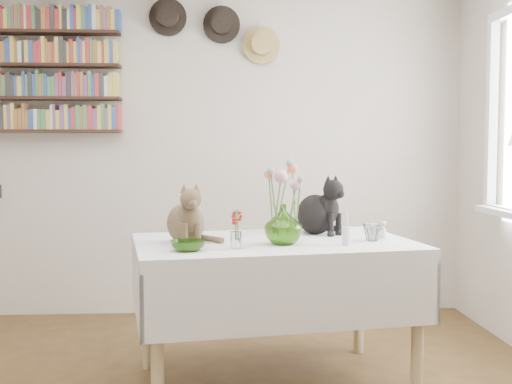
{
  "coord_description": "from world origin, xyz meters",
  "views": [
    {
      "loc": [
        0.11,
        -2.68,
        1.28
      ],
      "look_at": [
        0.31,
        0.61,
        1.05
      ],
      "focal_mm": 45.0,
      "sensor_mm": 36.0,
      "label": 1
    }
  ],
  "objects": [
    {
      "name": "berry_jar",
      "position": [
        0.2,
        0.45,
        0.88
      ],
      "size": [
        0.05,
        0.05,
        0.21
      ],
      "color": "white",
      "rests_on": "dining_table"
    },
    {
      "name": "black_cat",
      "position": [
        0.68,
        0.98,
        0.96
      ],
      "size": [
        0.37,
        0.37,
        0.35
      ],
      "primitive_type": null,
      "rotation": [
        0.0,
        0.0,
        0.75
      ],
      "color": "black",
      "rests_on": "dining_table"
    },
    {
      "name": "flower_bouquet",
      "position": [
        0.45,
        0.59,
        1.12
      ],
      "size": [
        0.17,
        0.13,
        0.39
      ],
      "color": "#4C7233",
      "rests_on": "flower_vase"
    },
    {
      "name": "porcelain_figurine",
      "position": [
        1.02,
        0.76,
        0.82
      ],
      "size": [
        0.05,
        0.05,
        0.1
      ],
      "color": "white",
      "rests_on": "dining_table"
    },
    {
      "name": "candlestick",
      "position": [
        0.77,
        0.53,
        0.84
      ],
      "size": [
        0.05,
        0.05,
        0.17
      ],
      "color": "white",
      "rests_on": "dining_table"
    },
    {
      "name": "room",
      "position": [
        0.0,
        0.0,
        1.25
      ],
      "size": [
        4.08,
        4.58,
        2.58
      ],
      "color": "brown",
      "rests_on": "ground"
    },
    {
      "name": "drinking_glass",
      "position": [
        0.94,
        0.67,
        0.83
      ],
      "size": [
        0.12,
        0.12,
        0.09
      ],
      "primitive_type": "imported",
      "rotation": [
        0.0,
        0.0,
        -0.24
      ],
      "color": "white",
      "rests_on": "dining_table"
    },
    {
      "name": "flower_vase",
      "position": [
        0.45,
        0.58,
        0.88
      ],
      "size": [
        0.23,
        0.23,
        0.21
      ],
      "primitive_type": "imported",
      "rotation": [
        0.0,
        0.0,
        -0.15
      ],
      "color": "#6EAF32",
      "rests_on": "dining_table"
    },
    {
      "name": "dining_table",
      "position": [
        0.41,
        0.71,
        0.59
      ],
      "size": [
        1.59,
        1.16,
        0.78
      ],
      "color": "white",
      "rests_on": "room"
    },
    {
      "name": "wall_hats",
      "position": [
        0.12,
        2.19,
        2.17
      ],
      "size": [
        0.98,
        0.09,
        0.48
      ],
      "color": "black",
      "rests_on": "room"
    },
    {
      "name": "tabby_cat",
      "position": [
        -0.05,
        0.66,
        0.94
      ],
      "size": [
        0.28,
        0.32,
        0.32
      ],
      "primitive_type": null,
      "rotation": [
        0.0,
        0.0,
        0.28
      ],
      "color": "brown",
      "rests_on": "dining_table"
    },
    {
      "name": "green_bowl",
      "position": [
        -0.03,
        0.39,
        0.81
      ],
      "size": [
        0.19,
        0.19,
        0.05
      ],
      "primitive_type": "imported",
      "rotation": [
        0.0,
        0.0,
        -0.16
      ],
      "color": "#6EAF32",
      "rests_on": "dining_table"
    },
    {
      "name": "bookshelf_unit",
      "position": [
        -1.1,
        2.16,
        1.84
      ],
      "size": [
        1.0,
        0.16,
        0.91
      ],
      "color": "#331E15",
      "rests_on": "room"
    }
  ]
}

